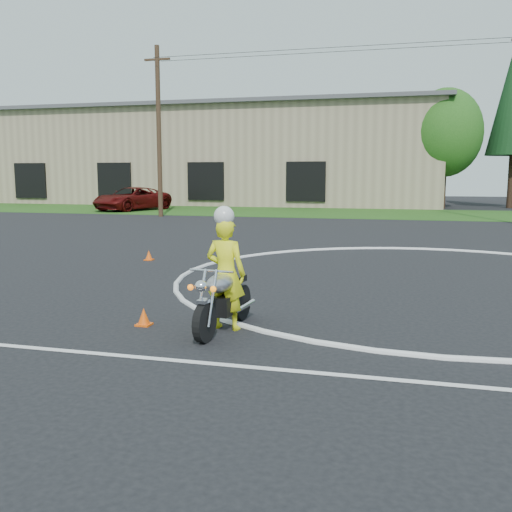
# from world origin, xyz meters

# --- Properties ---
(ground) EXTENTS (120.00, 120.00, 0.00)m
(ground) POSITION_xyz_m (0.00, 0.00, 0.00)
(ground) COLOR black
(ground) RESTS_ON ground
(grass_strip) EXTENTS (120.00, 10.00, 0.02)m
(grass_strip) POSITION_xyz_m (0.00, 27.00, 0.01)
(grass_strip) COLOR #1E4714
(grass_strip) RESTS_ON ground
(primary_motorcycle) EXTENTS (0.73, 2.08, 1.09)m
(primary_motorcycle) POSITION_xyz_m (-3.40, -2.39, 0.53)
(primary_motorcycle) COLOR black
(primary_motorcycle) RESTS_ON ground
(rider_primary_grp) EXTENTS (0.71, 0.51, 2.03)m
(rider_primary_grp) POSITION_xyz_m (-3.40, -2.25, 0.98)
(rider_primary_grp) COLOR yellow
(rider_primary_grp) RESTS_ON ground
(pickup_grp) EXTENTS (4.45, 6.46, 1.64)m
(pickup_grp) POSITION_xyz_m (-19.40, 25.92, 0.82)
(pickup_grp) COLOR #4E0908
(pickup_grp) RESTS_ON ground
(warehouse) EXTENTS (41.00, 17.00, 8.30)m
(warehouse) POSITION_xyz_m (-18.00, 39.99, 4.16)
(warehouse) COLOR tan
(warehouse) RESTS_ON ground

